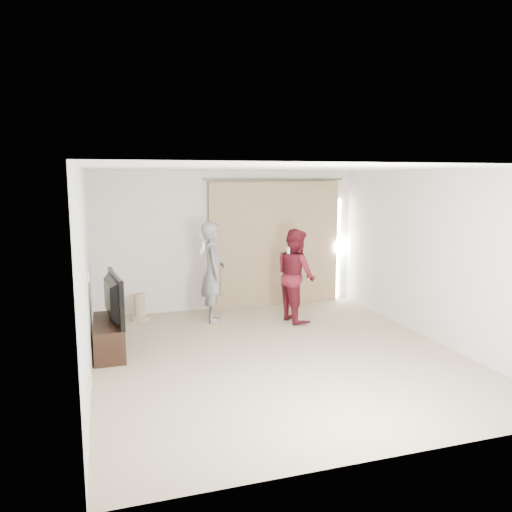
% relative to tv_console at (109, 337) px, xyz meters
% --- Properties ---
extents(floor, '(5.50, 5.50, 0.00)m').
position_rel_tv_console_xyz_m(floor, '(2.27, -0.83, -0.23)').
color(floor, tan).
rests_on(floor, ground).
extents(wall_back, '(5.00, 0.04, 2.60)m').
position_rel_tv_console_xyz_m(wall_back, '(2.27, 1.92, 1.07)').
color(wall_back, silver).
rests_on(wall_back, ground).
extents(wall_left, '(0.04, 5.50, 2.60)m').
position_rel_tv_console_xyz_m(wall_left, '(-0.23, -0.83, 1.07)').
color(wall_left, silver).
rests_on(wall_left, ground).
extents(ceiling, '(5.00, 5.50, 0.01)m').
position_rel_tv_console_xyz_m(ceiling, '(2.27, -0.83, 2.37)').
color(ceiling, white).
rests_on(ceiling, wall_back).
extents(curtain, '(2.80, 0.11, 2.46)m').
position_rel_tv_console_xyz_m(curtain, '(3.18, 1.85, 0.97)').
color(curtain, tan).
rests_on(curtain, ground).
extents(tv_console, '(0.41, 1.20, 0.46)m').
position_rel_tv_console_xyz_m(tv_console, '(0.00, 0.00, 0.00)').
color(tv_console, black).
rests_on(tv_console, ground).
extents(tv, '(0.28, 1.19, 0.68)m').
position_rel_tv_console_xyz_m(tv, '(0.00, -0.00, 0.57)').
color(tv, black).
rests_on(tv, tv_console).
extents(scratching_post, '(0.35, 0.35, 0.46)m').
position_rel_tv_console_xyz_m(scratching_post, '(0.55, 1.57, -0.04)').
color(scratching_post, tan).
rests_on(scratching_post, ground).
extents(person_man, '(0.50, 0.69, 1.73)m').
position_rel_tv_console_xyz_m(person_man, '(1.78, 1.14, 0.64)').
color(person_man, slate).
rests_on(person_man, ground).
extents(person_woman, '(0.71, 0.86, 1.61)m').
position_rel_tv_console_xyz_m(person_woman, '(3.15, 0.72, 0.58)').
color(person_woman, '#56121D').
rests_on(person_woman, ground).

